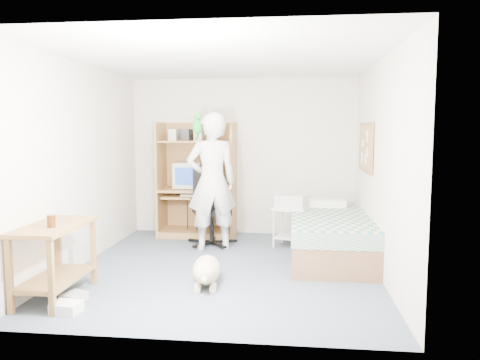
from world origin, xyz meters
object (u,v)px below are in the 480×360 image
at_px(person, 212,182).
at_px(printer_cart, 292,221).
at_px(dog, 206,270).
at_px(side_desk, 55,250).
at_px(bed, 330,236).
at_px(office_chair, 211,216).
at_px(computer_hutch, 197,184).

distance_m(person, printer_cart, 1.28).
distance_m(dog, printer_cart, 2.01).
bearing_deg(person, dog, 76.09).
xyz_separation_m(person, dog, (0.19, -1.49, -0.80)).
bearing_deg(side_desk, person, 59.29).
relative_size(bed, dog, 2.12).
bearing_deg(printer_cart, bed, -26.89).
relative_size(bed, person, 1.05).
relative_size(bed, side_desk, 2.02).
xyz_separation_m(office_chair, printer_cart, (1.19, -0.03, -0.03)).
height_order(office_chair, person, person).
bearing_deg(printer_cart, computer_hutch, 178.39).
bearing_deg(office_chair, person, -97.91).
height_order(dog, printer_cart, printer_cart).
height_order(person, dog, person).
relative_size(dog, printer_cart, 1.63).
height_order(bed, printer_cart, bed).
height_order(side_desk, dog, side_desk).
xyz_separation_m(dog, printer_cart, (0.92, 1.77, 0.23)).
xyz_separation_m(bed, printer_cart, (-0.50, 0.54, 0.09)).
relative_size(office_chair, person, 0.60).
relative_size(computer_hutch, printer_cart, 3.09).
relative_size(computer_hutch, dog, 1.89).
height_order(computer_hutch, side_desk, computer_hutch).
xyz_separation_m(computer_hutch, person, (0.38, -0.86, 0.14)).
distance_m(side_desk, person, 2.46).
height_order(bed, dog, bed).
relative_size(person, printer_cart, 3.29).
height_order(side_desk, printer_cart, side_desk).
relative_size(office_chair, printer_cart, 1.98).
bearing_deg(person, side_desk, 38.12).
relative_size(side_desk, person, 0.52).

